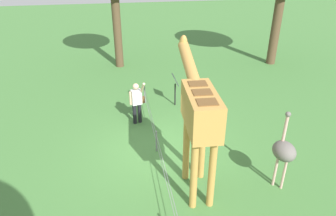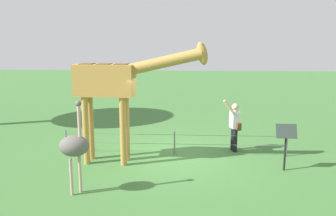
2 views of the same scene
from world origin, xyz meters
name	(u,v)px [view 1 (image 1 of 2)]	position (x,y,z in m)	size (l,w,h in m)	color
ground_plane	(159,151)	(0.00, 0.00, 0.00)	(60.00, 60.00, 0.00)	#427538
giraffe	(198,109)	(-1.65, -0.76, 2.32)	(3.84, 0.79, 3.57)	#BC8942
visitor	(137,101)	(1.92, 0.51, 0.90)	(0.61, 0.57, 1.74)	black
ostrich	(284,151)	(-2.20, -2.95, 1.18)	(0.70, 0.56, 2.25)	#CC9E93
info_sign	(175,84)	(3.12, -1.14, 0.95)	(0.56, 0.21, 1.32)	black
wire_fence	(156,140)	(0.00, 0.07, 0.40)	(7.05, 0.05, 0.75)	slate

